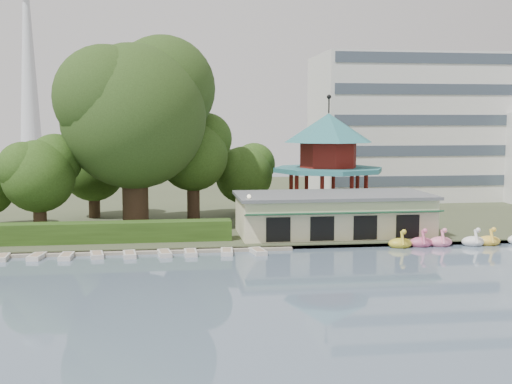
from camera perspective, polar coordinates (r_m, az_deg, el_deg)
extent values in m
plane|color=slate|center=(39.51, 0.62, -10.10)|extent=(220.00, 220.00, 0.00)
cube|color=#424930|center=(90.35, -4.14, -0.74)|extent=(220.00, 70.00, 0.40)
cube|color=gray|center=(56.18, -1.93, -5.03)|extent=(220.00, 0.60, 0.30)
cube|color=gray|center=(56.20, -14.24, -5.25)|extent=(34.00, 1.60, 0.24)
cube|color=beige|center=(62.15, 6.84, -2.07)|extent=(18.00, 8.00, 3.60)
cube|color=#595B5E|center=(61.90, 6.86, -0.28)|extent=(18.60, 8.60, 0.30)
cube|color=#194C2D|center=(57.92, 7.91, -1.88)|extent=(18.00, 1.59, 0.45)
cylinder|color=beige|center=(72.40, 6.38, -1.85)|extent=(10.40, 10.40, 1.20)
cylinder|color=#2C7073|center=(71.88, 6.43, 1.98)|extent=(12.40, 12.40, 0.50)
cylinder|color=maroon|center=(71.78, 6.45, 3.30)|extent=(6.40, 6.40, 2.80)
cone|color=#2C7073|center=(71.69, 6.47, 5.69)|extent=(10.00, 10.00, 3.20)
cylinder|color=black|center=(71.72, 6.50, 7.69)|extent=(0.16, 0.16, 1.80)
cube|color=silver|center=(94.45, 14.47, 5.59)|extent=(30.00, 14.00, 20.00)
cone|color=silver|center=(182.23, -19.61, 11.80)|extent=(6.00, 6.00, 60.00)
cube|color=#2C4A17|center=(59.62, -16.78, -3.52)|extent=(30.00, 2.00, 1.80)
cylinder|color=black|center=(57.62, -0.63, -2.47)|extent=(0.12, 0.12, 4.00)
sphere|color=beige|center=(57.34, -0.63, -0.40)|extent=(0.36, 0.36, 0.36)
cylinder|color=#3A281C|center=(65.91, -10.70, 0.75)|extent=(2.61, 2.61, 9.11)
sphere|color=#2A4217|center=(65.63, -10.82, 6.62)|extent=(14.52, 14.52, 14.52)
sphere|color=#2A4217|center=(67.80, -8.29, 9.11)|extent=(10.89, 10.89, 10.89)
sphere|color=#2A4217|center=(64.41, -13.20, 8.20)|extent=(10.16, 10.16, 10.16)
cylinder|color=#3A281C|center=(65.30, -18.66, -1.56)|extent=(1.26, 1.26, 4.48)
sphere|color=#2C4A17|center=(64.96, -18.76, 1.34)|extent=(6.99, 6.99, 6.99)
sphere|color=#2C4A17|center=(65.63, -17.43, 2.69)|extent=(5.24, 5.24, 5.24)
sphere|color=#2C4A17|center=(64.46, -19.98, 2.06)|extent=(4.89, 4.89, 4.89)
sphere|color=#2C4A17|center=(70.78, -21.83, 1.39)|extent=(4.42, 4.42, 4.42)
cylinder|color=#3A281C|center=(70.01, -5.59, -0.25)|extent=(1.36, 1.36, 5.72)
sphere|color=#2C4A17|center=(69.67, -5.63, 3.21)|extent=(7.58, 7.58, 7.58)
sphere|color=#2C4A17|center=(70.80, -4.45, 4.75)|extent=(5.68, 5.68, 5.68)
sphere|color=#2C4A17|center=(68.82, -6.72, 4.11)|extent=(5.31, 5.31, 5.31)
cylinder|color=#3A281C|center=(74.54, -1.08, -0.60)|extent=(1.19, 1.19, 3.73)
sphere|color=#2C4A17|center=(74.26, -1.09, 1.52)|extent=(6.64, 6.64, 6.64)
sphere|color=#2C4A17|center=(75.32, -0.17, 2.50)|extent=(4.98, 4.98, 4.98)
sphere|color=#2C4A17|center=(73.42, -1.93, 2.05)|extent=(4.65, 4.65, 4.65)
cylinder|color=#3A281C|center=(74.51, -14.18, -0.56)|extent=(1.26, 1.26, 4.33)
sphere|color=#2C4A17|center=(74.21, -14.25, 1.90)|extent=(6.99, 6.99, 6.99)
sphere|color=#2C4A17|center=(75.02, -13.12, 3.03)|extent=(5.24, 5.24, 5.24)
sphere|color=#2C4A17|center=(73.62, -15.28, 2.51)|extent=(4.89, 4.89, 4.89)
ellipsoid|color=gold|center=(58.75, 12.70, -4.48)|extent=(2.16, 1.44, 0.99)
cylinder|color=gold|center=(58.14, 12.90, -4.05)|extent=(0.26, 0.79, 1.29)
sphere|color=gold|center=(57.76, 13.02, -3.47)|extent=(0.44, 0.44, 0.44)
ellipsoid|color=#D45C83|center=(59.65, 14.45, -4.37)|extent=(2.16, 1.44, 0.99)
cylinder|color=#D45C83|center=(59.06, 14.67, -3.94)|extent=(0.26, 0.79, 1.29)
sphere|color=#D45C83|center=(58.67, 14.80, -3.36)|extent=(0.44, 0.44, 0.44)
ellipsoid|color=pink|center=(60.35, 16.07, -4.29)|extent=(2.16, 1.44, 0.99)
cylinder|color=pink|center=(59.76, 16.29, -3.87)|extent=(0.26, 0.79, 1.29)
sphere|color=pink|center=(59.39, 16.43, -3.30)|extent=(0.44, 0.44, 0.44)
ellipsoid|color=white|center=(61.45, 18.75, -4.20)|extent=(2.16, 1.44, 0.99)
cylinder|color=white|center=(60.87, 18.99, -3.78)|extent=(0.26, 0.79, 1.29)
sphere|color=white|center=(60.50, 19.14, -3.22)|extent=(0.44, 0.44, 0.44)
ellipsoid|color=yellow|center=(62.19, 19.98, -4.12)|extent=(2.16, 1.44, 0.99)
cylinder|color=yellow|center=(61.62, 20.23, -3.70)|extent=(0.26, 0.79, 1.29)
sphere|color=yellow|center=(61.25, 20.39, -3.15)|extent=(0.44, 0.44, 0.44)
cube|color=beige|center=(56.24, -21.66, -5.43)|extent=(1.12, 2.35, 0.36)
cube|color=beige|center=(55.67, -18.90, -5.44)|extent=(1.32, 2.42, 0.36)
cube|color=beige|center=(55.01, -16.50, -5.50)|extent=(1.07, 2.33, 0.36)
cube|color=beige|center=(54.93, -13.96, -5.44)|extent=(1.36, 2.43, 0.36)
cube|color=beige|center=(54.53, -11.18, -5.46)|extent=(1.25, 2.40, 0.36)
cube|color=beige|center=(54.49, -8.13, -5.41)|extent=(1.30, 2.41, 0.36)
cube|color=beige|center=(54.46, -5.84, -5.39)|extent=(1.07, 2.33, 0.36)
cube|color=beige|center=(54.62, -2.62, -5.33)|extent=(1.17, 2.37, 0.36)
cube|color=beige|center=(54.73, 0.17, -5.29)|extent=(1.36, 2.43, 0.36)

